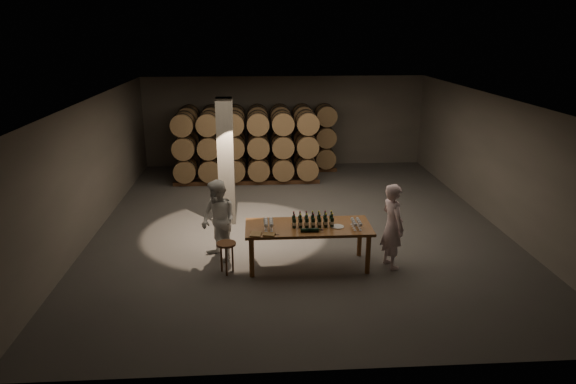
{
  "coord_description": "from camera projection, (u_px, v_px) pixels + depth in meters",
  "views": [
    {
      "loc": [
        -1.07,
        -12.33,
        4.79
      ],
      "look_at": [
        -0.31,
        -0.8,
        1.1
      ],
      "focal_mm": 32.0,
      "sensor_mm": 36.0,
      "label": 1
    }
  ],
  "objects": [
    {
      "name": "plate",
      "position": [
        337.0,
        227.0,
        10.53
      ],
      "size": [
        0.27,
        0.27,
        0.02
      ],
      "primitive_type": "cylinder",
      "color": "silver",
      "rests_on": "tasting_table"
    },
    {
      "name": "room",
      "position": [
        226.0,
        162.0,
        12.83
      ],
      "size": [
        12.0,
        12.0,
        12.0
      ],
      "color": "#55524F",
      "rests_on": "ground"
    },
    {
      "name": "glass_cluster_left",
      "position": [
        268.0,
        222.0,
        10.42
      ],
      "size": [
        0.2,
        0.42,
        0.18
      ],
      "color": "silver",
      "rests_on": "tasting_table"
    },
    {
      "name": "notebook_near",
      "position": [
        269.0,
        234.0,
        10.11
      ],
      "size": [
        0.26,
        0.23,
        0.03
      ],
      "primitive_type": "cube",
      "rotation": [
        0.0,
        0.0,
        -0.28
      ],
      "color": "brown",
      "rests_on": "tasting_table"
    },
    {
      "name": "barrel_stack_front",
      "position": [
        246.0,
        146.0,
        16.4
      ],
      "size": [
        4.7,
        0.95,
        2.31
      ],
      "color": "brown",
      "rests_on": "ground"
    },
    {
      "name": "lying_bottles",
      "position": [
        310.0,
        230.0,
        10.26
      ],
      "size": [
        0.46,
        0.08,
        0.08
      ],
      "color": "black",
      "rests_on": "tasting_table"
    },
    {
      "name": "pen",
      "position": [
        276.0,
        235.0,
        10.13
      ],
      "size": [
        0.13,
        0.03,
        0.01
      ],
      "primitive_type": "cylinder",
      "rotation": [
        0.0,
        1.57,
        -0.16
      ],
      "color": "black",
      "rests_on": "tasting_table"
    },
    {
      "name": "person_man",
      "position": [
        392.0,
        226.0,
        10.57
      ],
      "size": [
        0.61,
        0.76,
        1.81
      ],
      "primitive_type": "imported",
      "rotation": [
        0.0,
        0.0,
        1.86
      ],
      "color": "white",
      "rests_on": "ground"
    },
    {
      "name": "barrel_stack_back",
      "position": [
        258.0,
        137.0,
        17.76
      ],
      "size": [
        5.48,
        0.95,
        2.31
      ],
      "color": "brown",
      "rests_on": "ground"
    },
    {
      "name": "tasting_table",
      "position": [
        308.0,
        231.0,
        10.62
      ],
      "size": [
        2.6,
        1.1,
        0.9
      ],
      "color": "brown",
      "rests_on": "ground"
    },
    {
      "name": "notebook_corner",
      "position": [
        256.0,
        234.0,
        10.13
      ],
      "size": [
        0.25,
        0.3,
        0.02
      ],
      "primitive_type": "cube",
      "rotation": [
        0.0,
        0.0,
        -0.18
      ],
      "color": "brown",
      "rests_on": "tasting_table"
    },
    {
      "name": "person_woman",
      "position": [
        219.0,
        221.0,
        10.91
      ],
      "size": [
        1.06,
        1.09,
        1.77
      ],
      "primitive_type": "imported",
      "rotation": [
        0.0,
        0.0,
        -0.89
      ],
      "color": "silver",
      "rests_on": "ground"
    },
    {
      "name": "stool",
      "position": [
        226.0,
        248.0,
        10.38
      ],
      "size": [
        0.4,
        0.4,
        0.66
      ],
      "rotation": [
        0.0,
        0.0,
        -0.02
      ],
      "color": "brown",
      "rests_on": "ground"
    },
    {
      "name": "glass_cluster_right",
      "position": [
        356.0,
        222.0,
        10.49
      ],
      "size": [
        0.19,
        0.41,
        0.16
      ],
      "color": "silver",
      "rests_on": "tasting_table"
    },
    {
      "name": "bottle_cluster",
      "position": [
        313.0,
        221.0,
        10.54
      ],
      "size": [
        0.86,
        0.23,
        0.3
      ],
      "color": "black",
      "rests_on": "tasting_table"
    }
  ]
}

